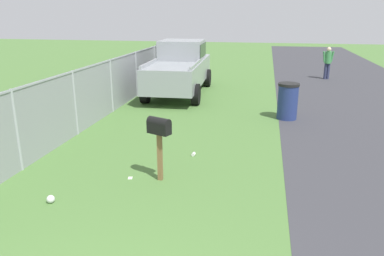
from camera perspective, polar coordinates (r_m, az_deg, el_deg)
mailbox at (r=7.22m, az=-5.00°, el=-0.44°), size 0.36×0.50×1.28m
pickup_truck at (r=15.37m, az=-1.81°, el=9.39°), size 5.43×2.28×2.09m
trash_bin at (r=11.97m, az=14.32°, el=3.98°), size 0.64×0.64×1.12m
pedestrian at (r=19.84m, az=19.91°, el=9.56°), size 0.30×0.56×1.56m
fence_section at (r=11.57m, az=-14.53°, el=5.40°), size 17.38×0.07×1.74m
litter_cup_near_hydrant at (r=8.73m, az=0.22°, el=-4.00°), size 0.11×0.09×0.08m
litter_bag_midfield_b at (r=7.12m, az=-20.66°, el=-10.06°), size 0.14×0.14×0.14m
litter_wrapper_by_mailbox at (r=7.72m, az=-9.36°, el=-7.48°), size 0.14×0.11×0.01m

